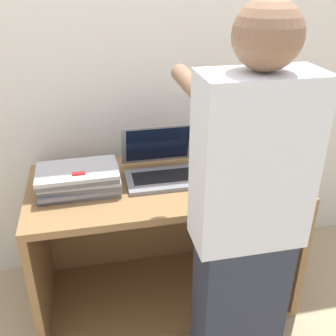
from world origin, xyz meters
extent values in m
cube|color=silver|center=(0.00, 0.74, 1.20)|extent=(8.00, 0.05, 2.40)
cube|color=olive|center=(0.00, 0.32, 0.73)|extent=(1.33, 0.64, 0.04)
cube|color=olive|center=(0.00, 0.32, 0.02)|extent=(1.33, 0.64, 0.04)
cube|color=olive|center=(-0.65, 0.32, 0.37)|extent=(0.04, 0.64, 0.68)
cube|color=olive|center=(0.65, 0.32, 0.37)|extent=(0.04, 0.64, 0.68)
cube|color=olive|center=(0.00, 0.62, 0.37)|extent=(1.26, 0.04, 0.68)
cube|color=gray|center=(0.00, 0.32, 0.76)|extent=(0.37, 0.24, 0.02)
cube|color=black|center=(0.00, 0.33, 0.77)|extent=(0.31, 0.13, 0.00)
cube|color=gray|center=(0.00, 0.48, 0.88)|extent=(0.37, 0.08, 0.23)
cube|color=black|center=(0.00, 0.47, 0.88)|extent=(0.33, 0.07, 0.20)
cube|color=slate|center=(-0.41, 0.32, 0.76)|extent=(0.38, 0.24, 0.02)
cube|color=gray|center=(-0.41, 0.32, 0.78)|extent=(0.38, 0.25, 0.02)
cube|color=slate|center=(-0.40, 0.32, 0.80)|extent=(0.38, 0.25, 0.02)
cube|color=#B7B7BC|center=(-0.40, 0.33, 0.81)|extent=(0.38, 0.25, 0.02)
cube|color=slate|center=(-0.41, 0.32, 0.83)|extent=(0.38, 0.24, 0.02)
cube|color=#B7B7BC|center=(-0.41, 0.32, 0.85)|extent=(0.38, 0.24, 0.02)
cube|color=slate|center=(0.41, 0.32, 0.76)|extent=(0.37, 0.24, 0.02)
cube|color=gray|center=(0.40, 0.32, 0.78)|extent=(0.38, 0.25, 0.02)
cube|color=slate|center=(0.40, 0.32, 0.80)|extent=(0.38, 0.24, 0.02)
cube|color=#232326|center=(0.39, 0.33, 0.81)|extent=(0.38, 0.25, 0.02)
cube|color=#2D3342|center=(0.20, -0.24, 0.39)|extent=(0.34, 0.20, 0.79)
cube|color=white|center=(0.20, -0.24, 1.10)|extent=(0.40, 0.20, 0.62)
sphere|color=#8C664C|center=(0.20, -0.24, 1.52)|extent=(0.21, 0.21, 0.21)
cylinder|color=#8C664C|center=(0.04, 0.02, 1.32)|extent=(0.07, 0.32, 0.07)
cylinder|color=#8C664C|center=(0.36, 0.02, 1.32)|extent=(0.07, 0.32, 0.07)
cube|color=red|center=(-0.40, 0.26, 0.86)|extent=(0.06, 0.02, 0.01)
camera|label=1|loc=(-0.33, -1.35, 1.70)|focal=42.00mm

